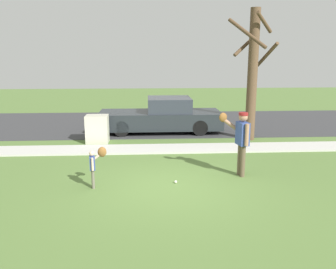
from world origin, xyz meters
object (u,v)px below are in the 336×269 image
object	(u,v)px
baseball	(176,182)
utility_cabinet	(97,129)
parked_pickup_dark	(162,117)
person_adult	(241,137)
person_child	(95,162)
street_tree_near	(253,72)

from	to	relation	value
baseball	utility_cabinet	size ratio (longest dim) A/B	0.07
utility_cabinet	parked_pickup_dark	xyz separation A→B (m)	(2.53, 1.77, 0.15)
person_adult	person_child	size ratio (longest dim) A/B	1.75
street_tree_near	parked_pickup_dark	xyz separation A→B (m)	(-3.40, 1.61, -1.98)
baseball	street_tree_near	xyz separation A→B (m)	(3.30, 4.72, 2.61)
person_adult	utility_cabinet	world-z (taller)	person_adult
baseball	parked_pickup_dark	bearing A→B (deg)	90.86
baseball	street_tree_near	distance (m)	6.33
person_child	utility_cabinet	bearing A→B (deg)	87.18
person_adult	baseball	world-z (taller)	person_adult
person_child	baseball	size ratio (longest dim) A/B	13.65
utility_cabinet	parked_pickup_dark	world-z (taller)	parked_pickup_dark
street_tree_near	utility_cabinet	bearing A→B (deg)	-178.48
baseball	utility_cabinet	distance (m)	5.29
street_tree_near	parked_pickup_dark	distance (m)	4.25
street_tree_near	parked_pickup_dark	size ratio (longest dim) A/B	0.96
person_child	utility_cabinet	distance (m)	4.76
baseball	parked_pickup_dark	xyz separation A→B (m)	(-0.09, 6.33, 0.64)
person_child	person_adult	bearing A→B (deg)	-0.37
person_adult	street_tree_near	distance (m)	4.73
person_adult	street_tree_near	size ratio (longest dim) A/B	0.36
person_adult	utility_cabinet	xyz separation A→B (m)	(-4.43, 4.05, -0.57)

